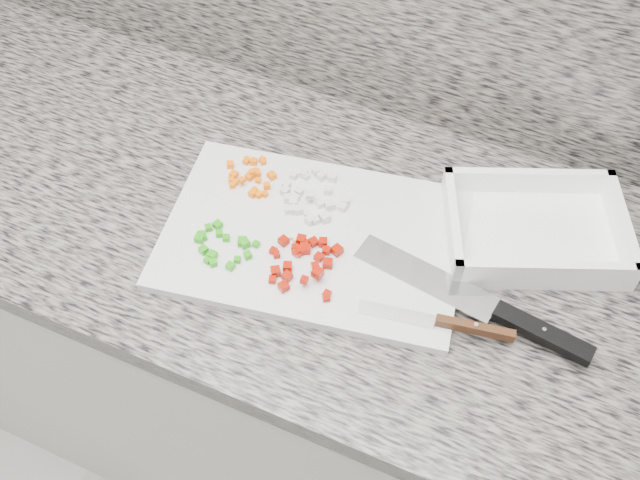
% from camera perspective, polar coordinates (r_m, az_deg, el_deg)
% --- Properties ---
extents(cabinet, '(3.92, 0.62, 0.86)m').
position_cam_1_polar(cabinet, '(1.55, -2.24, -8.94)').
color(cabinet, white).
rests_on(cabinet, ground).
extents(countertop, '(3.96, 0.64, 0.04)m').
position_cam_1_polar(countertop, '(1.18, -2.93, 1.61)').
color(countertop, slate).
rests_on(countertop, cabinet).
extents(cutting_board, '(0.51, 0.38, 0.02)m').
position_cam_1_polar(cutting_board, '(1.12, -0.52, 0.21)').
color(cutting_board, silver).
rests_on(cutting_board, countertop).
extents(carrot_pile, '(0.09, 0.09, 0.02)m').
position_cam_1_polar(carrot_pile, '(1.19, -5.51, 5.13)').
color(carrot_pile, '#FD6A05').
rests_on(carrot_pile, cutting_board).
extents(onion_pile, '(0.12, 0.12, 0.02)m').
position_cam_1_polar(onion_pile, '(1.15, -0.59, 3.34)').
color(onion_pile, beige).
rests_on(onion_pile, cutting_board).
extents(green_pepper_pile, '(0.10, 0.08, 0.01)m').
position_cam_1_polar(green_pepper_pile, '(1.10, -7.88, -0.39)').
color(green_pepper_pile, '#249C0E').
rests_on(green_pepper_pile, cutting_board).
extents(red_pepper_pile, '(0.12, 0.12, 0.02)m').
position_cam_1_polar(red_pepper_pile, '(1.07, -1.21, -1.53)').
color(red_pepper_pile, '#9D1002').
rests_on(red_pepper_pile, cutting_board).
extents(garlic_pile, '(0.06, 0.05, 0.01)m').
position_cam_1_polar(garlic_pile, '(1.10, -1.37, -0.17)').
color(garlic_pile, '#FAF2C1').
rests_on(garlic_pile, cutting_board).
extents(chef_knife, '(0.37, 0.09, 0.02)m').
position_cam_1_polar(chef_knife, '(1.05, 14.25, -5.68)').
color(chef_knife, silver).
rests_on(chef_knife, cutting_board).
extents(paring_knife, '(0.22, 0.05, 0.02)m').
position_cam_1_polar(paring_knife, '(1.03, 10.73, -6.66)').
color(paring_knife, silver).
rests_on(paring_knife, cutting_board).
extents(tray, '(0.33, 0.29, 0.06)m').
position_cam_1_polar(tray, '(1.16, 16.73, 0.70)').
color(tray, white).
rests_on(tray, countertop).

